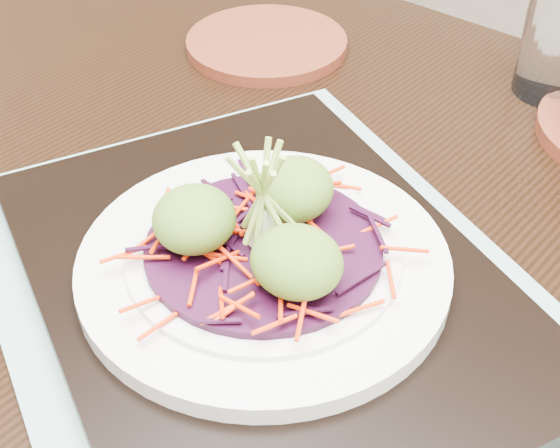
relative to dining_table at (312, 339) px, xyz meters
The scene contains 9 objects.
dining_table is the anchor object (origin of this frame).
placemat 0.12m from the dining_table, 95.83° to the right, with size 0.43×0.34×0.00m, color #7FA493.
serving_tray 0.13m from the dining_table, 95.83° to the right, with size 0.37×0.28×0.02m, color black.
white_plate 0.14m from the dining_table, 95.83° to the right, with size 0.24×0.24×0.02m.
cabbage_bed 0.15m from the dining_table, 95.83° to the right, with size 0.15×0.15×0.01m, color black.
carrot_julienne 0.16m from the dining_table, 95.83° to the right, with size 0.19×0.19×0.01m, color red, non-canonical shape.
guacamole_scoops 0.17m from the dining_table, 95.77° to the right, with size 0.13×0.12×0.04m.
scallion_garnish 0.19m from the dining_table, 95.83° to the right, with size 0.06×0.06×0.08m, color #9CC24D, non-canonical shape.
terracotta_side_plate 0.33m from the dining_table, 129.21° to the left, with size 0.16×0.16×0.01m, color maroon.
Camera 1 is at (0.15, -0.32, 1.12)m, focal length 50.00 mm.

